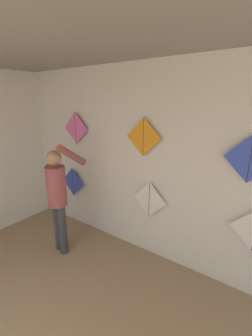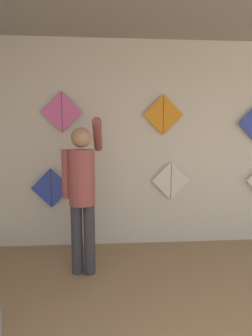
{
  "view_description": "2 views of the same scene",
  "coord_description": "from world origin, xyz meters",
  "px_view_note": "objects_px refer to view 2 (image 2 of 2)",
  "views": [
    {
      "loc": [
        1.56,
        0.69,
        2.29
      ],
      "look_at": [
        -0.15,
        3.07,
        1.41
      ],
      "focal_mm": 24.0,
      "sensor_mm": 36.0,
      "label": 1
    },
    {
      "loc": [
        -0.78,
        -0.22,
        1.55
      ],
      "look_at": [
        -0.55,
        3.07,
        1.13
      ],
      "focal_mm": 28.0,
      "sensor_mm": 36.0,
      "label": 2
    }
  ],
  "objects_px": {
    "kite_1": "(171,181)",
    "kite_4": "(163,115)",
    "kite_3": "(62,112)",
    "shopkeeper": "(82,188)",
    "kite_0": "(51,190)"
  },
  "relations": [
    {
      "from": "kite_3",
      "to": "kite_4",
      "type": "distance_m",
      "value": 1.34
    },
    {
      "from": "kite_1",
      "to": "kite_4",
      "type": "relative_size",
      "value": 1.0
    },
    {
      "from": "kite_0",
      "to": "kite_1",
      "type": "distance_m",
      "value": 1.64
    },
    {
      "from": "kite_1",
      "to": "kite_0",
      "type": "bearing_deg",
      "value": -179.97
    },
    {
      "from": "kite_1",
      "to": "kite_4",
      "type": "height_order",
      "value": "kite_4"
    },
    {
      "from": "kite_4",
      "to": "shopkeeper",
      "type": "bearing_deg",
      "value": -145.51
    },
    {
      "from": "shopkeeper",
      "to": "kite_4",
      "type": "xyz_separation_m",
      "value": [
        1.03,
        0.71,
        0.84
      ]
    },
    {
      "from": "kite_0",
      "to": "kite_4",
      "type": "relative_size",
      "value": 1.26
    },
    {
      "from": "kite_0",
      "to": "kite_3",
      "type": "bearing_deg",
      "value": 0.24
    },
    {
      "from": "kite_1",
      "to": "kite_4",
      "type": "bearing_deg",
      "value": 180.0
    },
    {
      "from": "kite_1",
      "to": "kite_3",
      "type": "distance_m",
      "value": 1.74
    },
    {
      "from": "kite_0",
      "to": "kite_1",
      "type": "xyz_separation_m",
      "value": [
        1.64,
        0.0,
        0.11
      ]
    },
    {
      "from": "shopkeeper",
      "to": "kite_4",
      "type": "distance_m",
      "value": 1.51
    },
    {
      "from": "kite_4",
      "to": "kite_0",
      "type": "bearing_deg",
      "value": -179.97
    },
    {
      "from": "shopkeeper",
      "to": "kite_0",
      "type": "distance_m",
      "value": 0.87
    }
  ]
}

